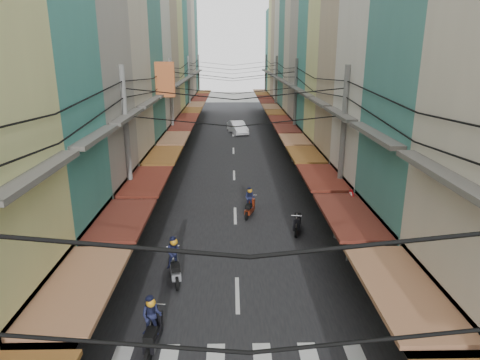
{
  "coord_description": "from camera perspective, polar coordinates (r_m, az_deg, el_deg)",
  "views": [
    {
      "loc": [
        -0.19,
        -16.06,
        8.78
      ],
      "look_at": [
        0.27,
        6.01,
        2.08
      ],
      "focal_mm": 32.0,
      "sensor_mm": 36.0,
      "label": 1
    }
  ],
  "objects": [
    {
      "name": "ground",
      "position": [
        18.3,
        -0.45,
        -11.77
      ],
      "size": [
        160.0,
        160.0,
        0.0
      ],
      "primitive_type": "plane",
      "color": "slate",
      "rests_on": "ground"
    },
    {
      "name": "road",
      "position": [
        37.11,
        -0.86,
        3.22
      ],
      "size": [
        10.0,
        80.0,
        0.02
      ],
      "primitive_type": "cube",
      "color": "black",
      "rests_on": "ground"
    },
    {
      "name": "sidewalk_left",
      "position": [
        37.64,
        -10.82,
        3.15
      ],
      "size": [
        3.0,
        80.0,
        0.06
      ],
      "primitive_type": "cube",
      "color": "gray",
      "rests_on": "ground"
    },
    {
      "name": "sidewalk_right",
      "position": [
        37.7,
        9.08,
        3.26
      ],
      "size": [
        3.0,
        80.0,
        0.06
      ],
      "primitive_type": "cube",
      "color": "gray",
      "rests_on": "ground"
    },
    {
      "name": "building_row_left",
      "position": [
        33.54,
        -15.28,
        18.04
      ],
      "size": [
        7.8,
        67.67,
        23.7
      ],
      "color": "silver",
      "rests_on": "ground"
    },
    {
      "name": "building_row_right",
      "position": [
        33.5,
        13.45,
        17.54
      ],
      "size": [
        7.8,
        68.98,
        22.59
      ],
      "color": "teal",
      "rests_on": "ground"
    },
    {
      "name": "utility_poles",
      "position": [
        31.15,
        -0.86,
        12.86
      ],
      "size": [
        10.2,
        66.13,
        8.2
      ],
      "color": "slate",
      "rests_on": "ground"
    },
    {
      "name": "white_car",
      "position": [
        47.33,
        -0.31,
        6.2
      ],
      "size": [
        5.1,
        3.02,
        1.69
      ],
      "primitive_type": "imported",
      "rotation": [
        0.0,
        0.0,
        0.25
      ],
      "color": "white",
      "rests_on": "ground"
    },
    {
      "name": "bicycle",
      "position": [
        19.55,
        22.04,
        -11.13
      ],
      "size": [
        1.67,
        0.95,
        1.08
      ],
      "primitive_type": "imported",
      "rotation": [
        0.0,
        0.0,
        1.33
      ],
      "color": "black",
      "rests_on": "ground"
    },
    {
      "name": "moving_scooters",
      "position": [
        18.15,
        -3.57,
        -10.12
      ],
      "size": [
        6.12,
        12.69,
        1.89
      ],
      "color": "black",
      "rests_on": "ground"
    },
    {
      "name": "parked_scooters",
      "position": [
        16.19,
        17.02,
        -14.85
      ],
      "size": [
        12.87,
        14.57,
        0.94
      ],
      "color": "black",
      "rests_on": "ground"
    },
    {
      "name": "pedestrians",
      "position": [
        18.85,
        -14.91,
        -8.06
      ],
      "size": [
        14.16,
        24.2,
        2.24
      ],
      "color": "#28212C",
      "rests_on": "ground"
    },
    {
      "name": "market_umbrella",
      "position": [
        14.76,
        26.86,
        -11.62
      ],
      "size": [
        2.35,
        2.35,
        2.48
      ],
      "color": "#B2B2B7",
      "rests_on": "ground"
    },
    {
      "name": "traffic_sign",
      "position": [
        18.53,
        14.48,
        -3.74
      ],
      "size": [
        0.1,
        0.72,
        3.27
      ],
      "color": "slate",
      "rests_on": "ground"
    }
  ]
}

